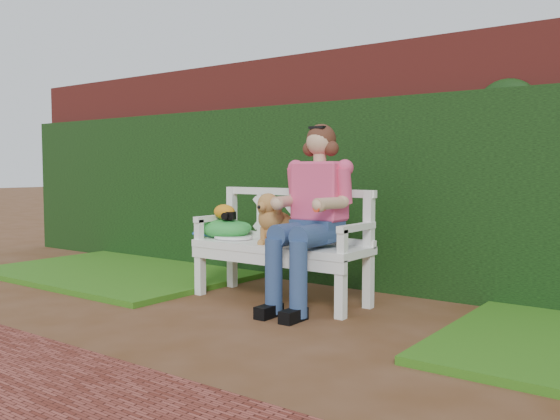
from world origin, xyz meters
The scene contains 12 objects.
ground centered at (0.00, 0.00, 0.00)m, with size 60.00×60.00×0.00m, color #4E2D15.
brick_wall centered at (0.00, 1.90, 1.10)m, with size 10.00×0.30×2.20m, color maroon.
ivy_hedge centered at (0.00, 1.68, 0.85)m, with size 10.00×0.18×1.70m, color #1D4715.
grass_left centered at (-2.40, 0.90, 0.03)m, with size 2.60×2.00×0.05m, color #1F5C13.
brick_paving centered at (0.00, -1.60, 0.01)m, with size 4.00×1.20×0.03m, color #551F17.
garden_bench centered at (-0.36, 0.81, 0.24)m, with size 1.58×0.60×0.48m, color white, non-canonical shape.
seated_woman centered at (0.01, 0.79, 0.71)m, with size 0.60×0.80×1.42m, color #E0416E, non-canonical shape.
dog centered at (-0.36, 0.75, 0.69)m, with size 0.28×0.38×0.42m, color #985B32, non-canonical shape.
tennis_racket centered at (-0.87, 0.78, 0.50)m, with size 0.69×0.29×0.03m, color white, non-canonical shape.
green_bag centered at (-0.97, 0.83, 0.56)m, with size 0.49×0.38×0.17m, color #288937, non-canonical shape.
camera_item centered at (-0.89, 0.79, 0.68)m, with size 0.10×0.08×0.07m, color black.
baseball_glove centered at (-0.96, 0.81, 0.71)m, with size 0.20×0.15×0.13m, color orange.
Camera 1 is at (2.49, -3.06, 1.09)m, focal length 38.00 mm.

